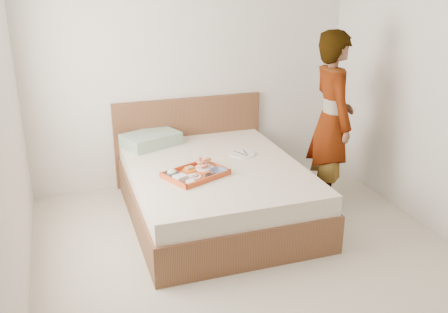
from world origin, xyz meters
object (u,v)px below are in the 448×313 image
at_px(dinner_plate, 242,154).
at_px(person, 332,121).
at_px(bed, 216,191).
at_px(tray, 196,173).

distance_m(dinner_plate, person, 0.93).
bearing_deg(dinner_plate, bed, -149.52).
distance_m(tray, person, 1.46).
xyz_separation_m(bed, person, (1.17, -0.06, 0.61)).
xyz_separation_m(tray, person, (1.42, 0.12, 0.32)).
height_order(bed, dinner_plate, dinner_plate).
xyz_separation_m(dinner_plate, person, (0.83, -0.26, 0.34)).
height_order(bed, tray, tray).
bearing_deg(bed, tray, -143.40).
bearing_deg(tray, dinner_plate, 9.34).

